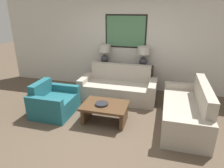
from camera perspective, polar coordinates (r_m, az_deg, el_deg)
The scene contains 10 objects.
ground_plane at distance 4.16m, azimuth -3.52°, elevation -12.89°, with size 20.00×20.00×0.00m, color brown.
back_wall at distance 5.94m, azimuth 3.94°, elevation 11.29°, with size 7.71×0.12×2.65m.
console_table at distance 5.92m, azimuth 3.20°, elevation 1.81°, with size 1.70×0.38×0.77m.
table_lamp_left at distance 5.86m, azimuth -2.11°, elevation 9.06°, with size 0.35×0.35×0.57m.
table_lamp_right at distance 5.64m, azimuth 9.01°, elevation 8.35°, with size 0.35×0.35×0.57m.
couch_by_back_wall at distance 5.37m, azimuth 1.77°, elevation -1.18°, with size 2.00×0.85×0.89m.
couch_by_side at distance 4.50m, azimuth 20.47°, elevation -7.17°, with size 0.85×2.00×0.89m.
coffee_table at distance 4.29m, azimuth -2.01°, elevation -7.25°, with size 0.96×0.70×0.41m.
decorative_bowl at distance 4.21m, azimuth -2.97°, elevation -5.71°, with size 0.27×0.27×0.04m.
armchair_near_back_wall at distance 4.83m, azimuth -16.33°, elevation -5.08°, with size 0.85×0.96×0.74m.
Camera 1 is at (1.15, -3.27, 2.30)m, focal length 32.00 mm.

